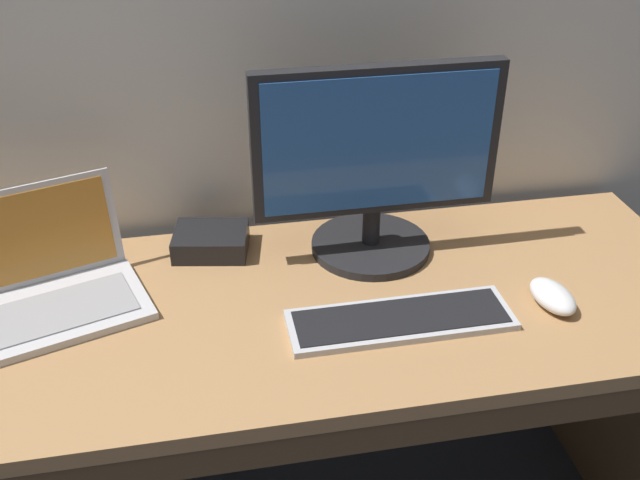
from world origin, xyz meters
name	(u,v)px	position (x,y,z in m)	size (l,w,h in m)	color
desk	(276,395)	(0.00, -0.01, 0.53)	(1.78, 0.62, 0.75)	#A87A4C
laptop_silver	(55,287)	(-0.41, 0.08, 0.79)	(0.37, 0.33, 0.22)	silver
external_monitor	(376,163)	(0.24, 0.15, 0.96)	(0.50, 0.26, 0.41)	black
wired_keyboard	(401,320)	(0.23, -0.10, 0.76)	(0.42, 0.13, 0.02)	#BCBCC1
computer_mouse	(553,296)	(0.53, -0.10, 0.77)	(0.07, 0.12, 0.04)	white
external_drive_box	(211,241)	(-0.10, 0.22, 0.77)	(0.16, 0.12, 0.05)	black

